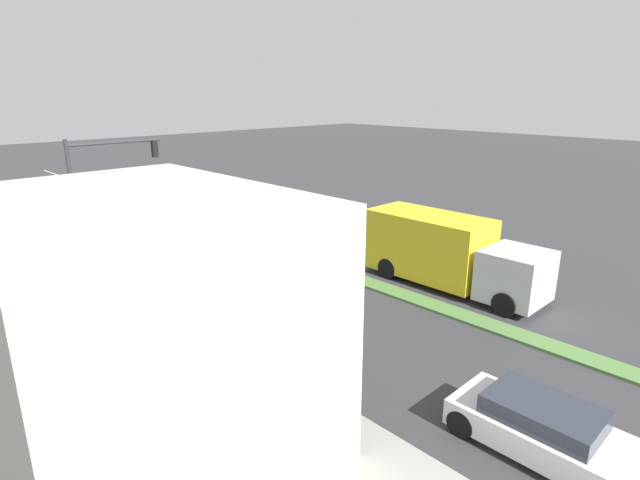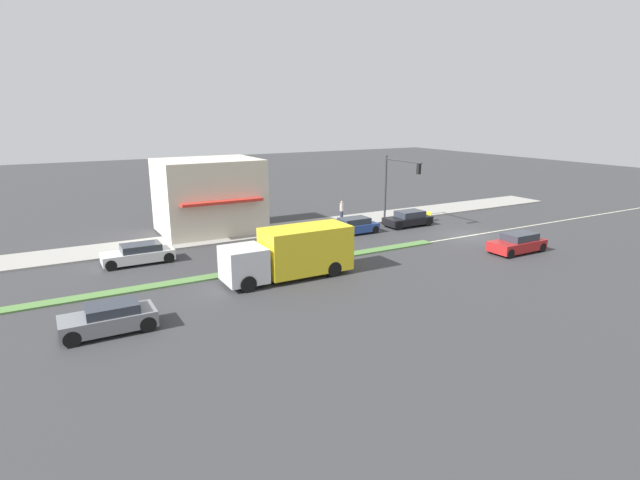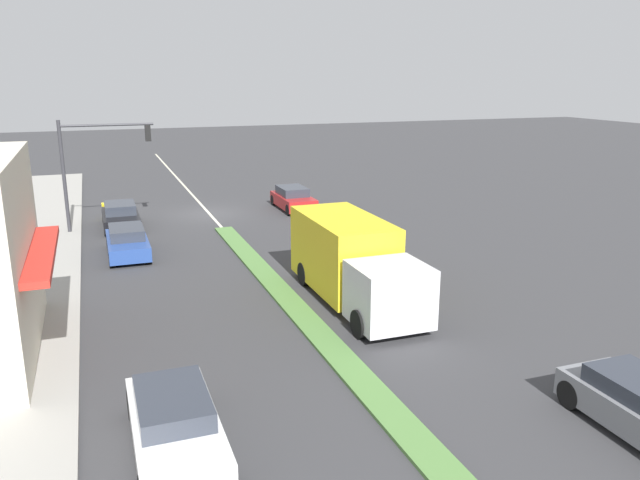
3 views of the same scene
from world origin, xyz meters
TOP-DOWN VIEW (x-y plane):
  - ground_plane at (0.00, 18.00)m, footprint 160.00×160.00m
  - sidewalk_right at (9.00, 18.50)m, footprint 4.00×73.00m
  - lane_marking_center at (0.00, 0.00)m, footprint 0.16×60.00m
  - building_corner_store at (11.09, 16.79)m, footprint 6.70×7.60m
  - traffic_signal_main at (6.12, 2.29)m, footprint 4.59×0.34m
  - pedestrian at (9.08, 5.77)m, footprint 0.34×0.34m
  - warning_aframe_sign at (5.65, -0.92)m, footprint 0.45×0.53m
  - delivery_truck at (-2.20, 16.14)m, footprint 2.44×7.50m
  - van_white at (5.00, 23.35)m, footprint 1.79×4.30m
  - hatchback_red at (-5.00, 0.48)m, footprint 1.79×4.00m
  - coupe_blue at (5.00, 7.31)m, footprint 1.74×4.15m
  - suv_black at (5.00, 1.75)m, footprint 1.82×4.04m

SIDE VIEW (x-z plane):
  - ground_plane at x=0.00m, z-range 0.00..0.00m
  - lane_marking_center at x=0.00m, z-range 0.00..0.01m
  - sidewalk_right at x=9.00m, z-range 0.00..0.12m
  - warning_aframe_sign at x=5.65m, z-range 0.01..0.84m
  - coupe_blue at x=5.00m, z-range -0.02..1.24m
  - van_white at x=5.00m, z-range -0.01..1.24m
  - suv_black at x=5.00m, z-range -0.02..1.26m
  - hatchback_red at x=-5.00m, z-range -0.03..1.30m
  - pedestrian at x=9.08m, z-range 0.17..1.91m
  - delivery_truck at x=-2.20m, z-range 0.03..2.90m
  - building_corner_store at x=11.09m, z-range 0.12..5.76m
  - traffic_signal_main at x=6.12m, z-range 1.10..6.70m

